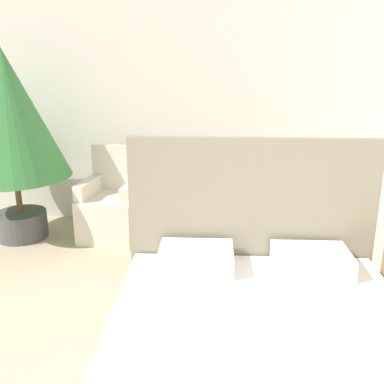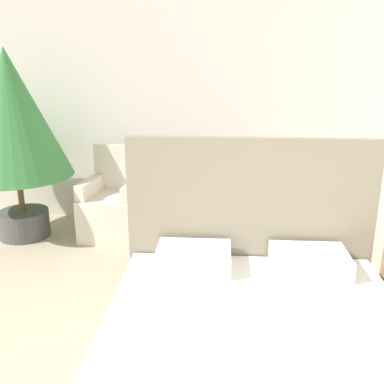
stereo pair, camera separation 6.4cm
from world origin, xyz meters
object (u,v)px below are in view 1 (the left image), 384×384
object	(u,v)px
armchair_near_window_left	(112,210)
bed	(261,353)
potted_palm	(9,119)
armchair_near_window_right	(192,211)
side_table	(152,219)

from	to	relation	value
armchair_near_window_left	bed	bearing A→B (deg)	-51.51
bed	potted_palm	size ratio (longest dim) A/B	1.02
armchair_near_window_left	armchair_near_window_right	xyz separation A→B (m)	(0.84, 0.00, 0.00)
armchair_near_window_right	bed	bearing A→B (deg)	-75.08
potted_palm	side_table	size ratio (longest dim) A/B	4.58
potted_palm	armchair_near_window_right	bearing A→B (deg)	2.36
armchair_near_window_right	potted_palm	xyz separation A→B (m)	(-1.81, -0.07, 0.96)
bed	potted_palm	bearing A→B (deg)	136.92
side_table	potted_palm	bearing A→B (deg)	-177.84
armchair_near_window_left	potted_palm	xyz separation A→B (m)	(-0.96, -0.07, 0.96)
potted_palm	side_table	xyz separation A→B (m)	(1.38, 0.05, -1.04)
armchair_near_window_left	armchair_near_window_right	world-z (taller)	same
armchair_near_window_right	potted_palm	size ratio (longest dim) A/B	0.49
armchair_near_window_left	side_table	size ratio (longest dim) A/B	2.23
bed	side_table	world-z (taller)	bed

